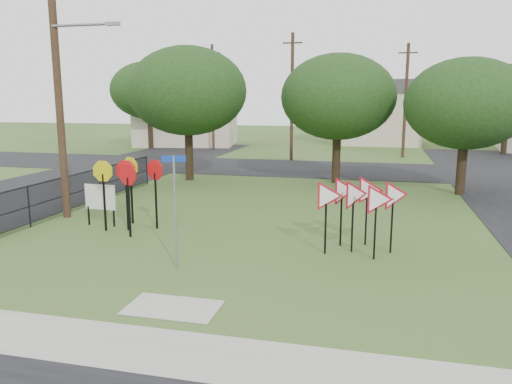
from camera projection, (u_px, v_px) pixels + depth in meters
ground at (209, 271)px, 13.09m from camera, size 140.00×140.00×0.00m
sidewalk at (133, 347)px, 9.08m from camera, size 30.00×1.60×0.02m
planting_strip at (98, 383)px, 7.94m from camera, size 30.00×0.80×0.02m
street_left at (51, 187)px, 25.45m from camera, size 8.00×50.00×0.02m
street_far at (311, 169)px, 32.17m from camera, size 60.00×8.00×0.02m
curb_pad at (173, 308)px, 10.80m from camera, size 2.00×1.20×0.02m
street_name_sign at (175, 204)px, 13.12m from camera, size 0.59×0.24×3.01m
stop_sign_cluster at (129, 178)px, 16.92m from camera, size 2.31×1.95×2.44m
yield_sign_cluster at (359, 197)px, 14.53m from camera, size 2.76×1.61×2.21m
info_board at (100, 198)px, 17.61m from camera, size 1.19×0.09×1.49m
utility_pole_main at (59, 78)px, 18.12m from camera, size 3.55×0.33×10.00m
far_pole_a at (292, 97)px, 35.61m from camera, size 1.40×0.24×9.00m
far_pole_b at (406, 100)px, 37.59m from camera, size 1.40×0.24×8.50m
far_pole_c at (213, 97)px, 43.22m from camera, size 1.40×0.24×9.00m
fence_run at (85, 189)px, 20.70m from camera, size 0.05×11.55×1.50m
house_left at (187, 107)px, 48.15m from camera, size 10.58×8.88×7.20m
house_mid at (378, 112)px, 49.73m from camera, size 8.40×8.40×6.20m
tree_near_left at (188, 91)px, 26.96m from camera, size 6.40×6.40×7.27m
tree_near_mid at (338, 97)px, 26.09m from camera, size 6.00×6.00×6.80m
tree_near_right at (466, 104)px, 22.83m from camera, size 5.60×5.60×6.33m
tree_far_left at (149, 90)px, 44.52m from camera, size 6.80×6.80×7.73m
tree_far_right at (508, 97)px, 39.49m from camera, size 6.00×6.00×6.80m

